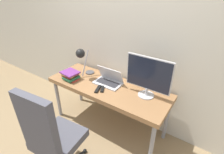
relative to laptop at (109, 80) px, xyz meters
The scene contains 10 objects.
ground_plane 0.84m from the laptop, 85.56° to the right, with size 12.00×12.00×0.00m, color #937A56.
wall_back 0.62m from the laptop, 84.54° to the left, with size 8.00×0.05×2.60m.
desk 0.13m from the laptop, 66.76° to the right, with size 1.68×0.61×0.71m.
laptop is the anchor object (origin of this frame).
monitor 0.59m from the laptop, ahead, with size 0.55×0.20×0.50m.
desk_lamp 0.50m from the laptop, behind, with size 0.13×0.29×0.43m.
office_chair 1.01m from the laptop, 89.17° to the right, with size 0.59×0.60×1.15m.
book_stack 0.55m from the laptop, 157.52° to the right, with size 0.25×0.22×0.11m.
tv_remote 0.21m from the laptop, 95.31° to the right, with size 0.09×0.17×0.02m.
media_remote 0.19m from the laptop, 81.36° to the right, with size 0.10×0.14×0.02m.
Camera 1 is at (1.17, -1.29, 1.95)m, focal length 28.00 mm.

